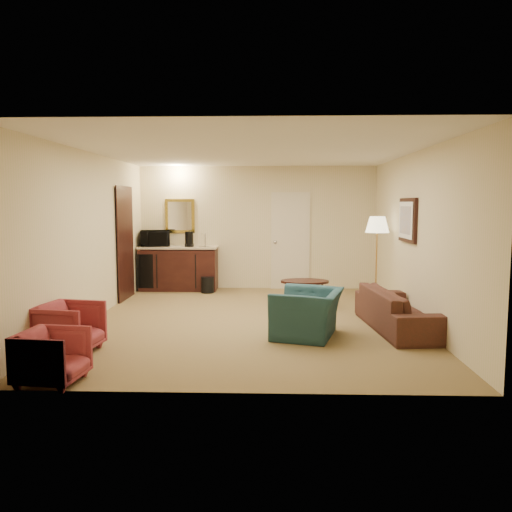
{
  "coord_description": "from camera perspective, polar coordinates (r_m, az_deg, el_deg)",
  "views": [
    {
      "loc": [
        0.31,
        -7.61,
        1.81
      ],
      "look_at": [
        0.05,
        0.5,
        0.96
      ],
      "focal_mm": 35.0,
      "sensor_mm": 36.0,
      "label": 1
    }
  ],
  "objects": [
    {
      "name": "coffee_table",
      "position": [
        8.77,
        5.58,
        -4.33
      ],
      "size": [
        0.97,
        0.79,
        0.48
      ],
      "primitive_type": "cube",
      "rotation": [
        0.0,
        0.0,
        -0.31
      ],
      "color": "black",
      "rests_on": "ground"
    },
    {
      "name": "coffee_maker",
      "position": [
        10.44,
        -7.65,
        1.93
      ],
      "size": [
        0.2,
        0.2,
        0.32
      ],
      "primitive_type": "cylinder",
      "rotation": [
        0.0,
        0.0,
        -0.16
      ],
      "color": "black",
      "rests_on": "wetbar_cabinet"
    },
    {
      "name": "teal_armchair",
      "position": [
        6.87,
        5.93,
        -5.62
      ],
      "size": [
        0.89,
        1.13,
        0.86
      ],
      "primitive_type": "imported",
      "rotation": [
        0.0,
        0.0,
        -1.85
      ],
      "color": "#214952",
      "rests_on": "ground"
    },
    {
      "name": "waste_bin",
      "position": [
        10.23,
        -5.55,
        -3.3
      ],
      "size": [
        0.34,
        0.34,
        0.33
      ],
      "primitive_type": "cylinder",
      "rotation": [
        0.0,
        0.0,
        0.38
      ],
      "color": "black",
      "rests_on": "ground"
    },
    {
      "name": "ground",
      "position": [
        7.83,
        -0.48,
        -7.37
      ],
      "size": [
        6.0,
        6.0,
        0.0
      ],
      "primitive_type": "plane",
      "color": "olive",
      "rests_on": "ground"
    },
    {
      "name": "sofa",
      "position": [
        7.5,
        16.09,
        -5.18
      ],
      "size": [
        0.77,
        2.03,
        0.78
      ],
      "primitive_type": "imported",
      "rotation": [
        0.0,
        0.0,
        1.67
      ],
      "color": "black",
      "rests_on": "ground"
    },
    {
      "name": "microwave",
      "position": [
        10.69,
        -11.48,
        2.2
      ],
      "size": [
        0.66,
        0.46,
        0.41
      ],
      "primitive_type": "imported",
      "rotation": [
        0.0,
        0.0,
        0.24
      ],
      "color": "black",
      "rests_on": "wetbar_cabinet"
    },
    {
      "name": "floor_lamp",
      "position": [
        9.27,
        13.6,
        -0.45
      ],
      "size": [
        0.46,
        0.46,
        1.59
      ],
      "primitive_type": "cube",
      "rotation": [
        0.0,
        0.0,
        -0.1
      ],
      "color": "#B8863D",
      "rests_on": "ground"
    },
    {
      "name": "rose_chair_near",
      "position": [
        6.52,
        -20.56,
        -7.42
      ],
      "size": [
        0.72,
        0.75,
        0.68
      ],
      "primitive_type": "imported",
      "rotation": [
        0.0,
        0.0,
        1.41
      ],
      "color": "maroon",
      "rests_on": "ground"
    },
    {
      "name": "room_walls",
      "position": [
        8.39,
        -0.94,
        5.36
      ],
      "size": [
        5.02,
        6.01,
        2.61
      ],
      "color": "beige",
      "rests_on": "ground"
    },
    {
      "name": "wetbar_cabinet",
      "position": [
        10.6,
        -8.83,
        -1.39
      ],
      "size": [
        1.64,
        0.58,
        0.92
      ],
      "primitive_type": "cube",
      "color": "#341610",
      "rests_on": "ground"
    },
    {
      "name": "rose_chair_far",
      "position": [
        5.5,
        -22.28,
        -10.33
      ],
      "size": [
        0.61,
        0.65,
        0.61
      ],
      "primitive_type": "imported",
      "rotation": [
        0.0,
        0.0,
        1.47
      ],
      "color": "maroon",
      "rests_on": "ground"
    }
  ]
}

